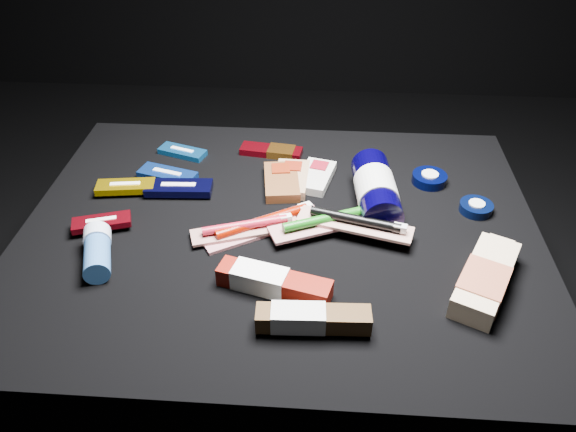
# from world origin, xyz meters

# --- Properties ---
(ground) EXTENTS (3.00, 3.00, 0.00)m
(ground) POSITION_xyz_m (0.00, 0.00, 0.00)
(ground) COLOR black
(ground) RESTS_ON ground
(cloth_table) EXTENTS (0.98, 0.78, 0.40)m
(cloth_table) POSITION_xyz_m (0.00, 0.00, 0.20)
(cloth_table) COLOR black
(cloth_table) RESTS_ON ground
(luna_bar_0) EXTENTS (0.12, 0.07, 0.01)m
(luna_bar_0) POSITION_xyz_m (-0.24, 0.25, 0.41)
(luna_bar_0) COLOR #1667B2
(luna_bar_0) RESTS_ON cloth_table
(luna_bar_1) EXTENTS (0.13, 0.08, 0.02)m
(luna_bar_1) POSITION_xyz_m (-0.25, 0.15, 0.41)
(luna_bar_1) COLOR #1541A3
(luna_bar_1) RESTS_ON cloth_table
(luna_bar_2) EXTENTS (0.14, 0.06, 0.02)m
(luna_bar_2) POSITION_xyz_m (-0.22, 0.10, 0.41)
(luna_bar_2) COLOR black
(luna_bar_2) RESTS_ON cloth_table
(luna_bar_3) EXTENTS (0.12, 0.06, 0.02)m
(luna_bar_3) POSITION_xyz_m (-0.32, 0.09, 0.41)
(luna_bar_3) COLOR #B49007
(luna_bar_3) RESTS_ON cloth_table
(luna_bar_4) EXTENTS (0.11, 0.07, 0.01)m
(luna_bar_4) POSITION_xyz_m (-0.33, -0.03, 0.42)
(luna_bar_4) COLOR maroon
(luna_bar_4) RESTS_ON cloth_table
(clif_bar_0) EXTENTS (0.09, 0.14, 0.02)m
(clif_bar_0) POSITION_xyz_m (-0.01, 0.15, 0.41)
(clif_bar_0) COLOR brown
(clif_bar_0) RESTS_ON cloth_table
(clif_bar_1) EXTENTS (0.09, 0.13, 0.02)m
(clif_bar_1) POSITION_xyz_m (0.06, 0.17, 0.41)
(clif_bar_1) COLOR beige
(clif_bar_1) RESTS_ON cloth_table
(clif_bar_2) EXTENTS (0.07, 0.13, 0.02)m
(clif_bar_2) POSITION_xyz_m (0.01, 0.16, 0.41)
(clif_bar_2) COLOR #A37F5B
(clif_bar_2) RESTS_ON cloth_table
(power_bar) EXTENTS (0.14, 0.06, 0.02)m
(power_bar) POSITION_xyz_m (-0.03, 0.27, 0.41)
(power_bar) COLOR #6A060F
(power_bar) RESTS_ON cloth_table
(lotion_bottle) EXTENTS (0.09, 0.25, 0.08)m
(lotion_bottle) POSITION_xyz_m (0.18, 0.08, 0.44)
(lotion_bottle) COLOR black
(lotion_bottle) RESTS_ON cloth_table
(cream_tin_upper) EXTENTS (0.07, 0.07, 0.02)m
(cream_tin_upper) POSITION_xyz_m (0.30, 0.17, 0.41)
(cream_tin_upper) COLOR black
(cream_tin_upper) RESTS_ON cloth_table
(cream_tin_lower) EXTENTS (0.06, 0.06, 0.02)m
(cream_tin_lower) POSITION_xyz_m (0.38, 0.08, 0.41)
(cream_tin_lower) COLOR black
(cream_tin_lower) RESTS_ON cloth_table
(bodywash_bottle) EXTENTS (0.15, 0.21, 0.04)m
(bodywash_bottle) POSITION_xyz_m (0.35, -0.14, 0.42)
(bodywash_bottle) COLOR beige
(bodywash_bottle) RESTS_ON cloth_table
(deodorant_stick) EXTENTS (0.08, 0.12, 0.05)m
(deodorant_stick) POSITION_xyz_m (-0.31, -0.12, 0.42)
(deodorant_stick) COLOR #3061A2
(deodorant_stick) RESTS_ON cloth_table
(toothbrush_pack_0) EXTENTS (0.23, 0.17, 0.03)m
(toothbrush_pack_0) POSITION_xyz_m (-0.03, -0.00, 0.41)
(toothbrush_pack_0) COLOR silver
(toothbrush_pack_0) RESTS_ON cloth_table
(toothbrush_pack_1) EXTENTS (0.21, 0.11, 0.02)m
(toothbrush_pack_1) POSITION_xyz_m (-0.06, -0.02, 0.42)
(toothbrush_pack_1) COLOR beige
(toothbrush_pack_1) RESTS_ON cloth_table
(toothbrush_pack_2) EXTENTS (0.22, 0.13, 0.02)m
(toothbrush_pack_2) POSITION_xyz_m (0.09, -0.00, 0.42)
(toothbrush_pack_2) COLOR beige
(toothbrush_pack_2) RESTS_ON cloth_table
(toothbrush_pack_3) EXTENTS (0.22, 0.10, 0.02)m
(toothbrush_pack_3) POSITION_xyz_m (0.14, -0.01, 0.43)
(toothbrush_pack_3) COLOR silver
(toothbrush_pack_3) RESTS_ON cloth_table
(toothpaste_carton_red) EXTENTS (0.20, 0.09, 0.04)m
(toothpaste_carton_red) POSITION_xyz_m (-0.00, -0.17, 0.42)
(toothpaste_carton_red) COLOR #6D0E04
(toothpaste_carton_red) RESTS_ON cloth_table
(toothpaste_carton_green) EXTENTS (0.18, 0.05, 0.03)m
(toothpaste_carton_green) POSITION_xyz_m (0.06, -0.25, 0.42)
(toothpaste_carton_green) COLOR #3D260E
(toothpaste_carton_green) RESTS_ON cloth_table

